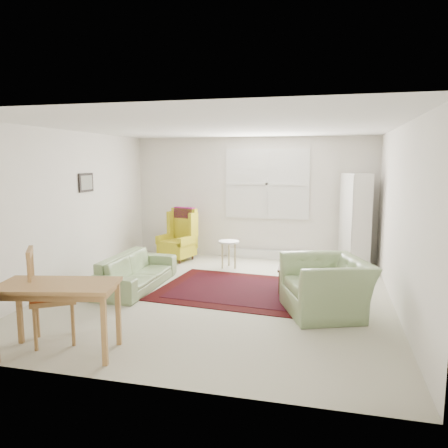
% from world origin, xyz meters
% --- Properties ---
extents(room, '(5.04, 5.54, 2.51)m').
position_xyz_m(room, '(0.02, 0.21, 1.26)').
color(room, '#BDB9A1').
rests_on(room, ground).
extents(rug, '(3.22, 2.23, 0.03)m').
position_xyz_m(rug, '(0.54, 0.31, 0.02)').
color(rug, black).
rests_on(rug, ground).
extents(sofa, '(0.71, 1.81, 0.73)m').
position_xyz_m(sofa, '(-1.40, 0.10, 0.37)').
color(sofa, '#829B67').
rests_on(sofa, ground).
extents(armchair, '(1.34, 1.42, 0.89)m').
position_xyz_m(armchair, '(1.57, -0.41, 0.44)').
color(armchair, '#829B67').
rests_on(armchair, ground).
extents(wingback_chair, '(0.78, 0.80, 1.07)m').
position_xyz_m(wingback_chair, '(-1.43, 2.07, 0.54)').
color(wingback_chair, gold).
rests_on(wingback_chair, ground).
extents(coffee_table, '(0.50, 0.50, 0.39)m').
position_xyz_m(coffee_table, '(1.08, 0.46, 0.20)').
color(coffee_table, '#402413').
rests_on(coffee_table, ground).
extents(stool, '(0.49, 0.49, 0.52)m').
position_xyz_m(stool, '(-0.26, 1.72, 0.26)').
color(stool, white).
rests_on(stool, ground).
extents(cabinet, '(0.58, 0.80, 1.79)m').
position_xyz_m(cabinet, '(2.05, 2.35, 0.89)').
color(cabinet, silver).
rests_on(cabinet, ground).
extents(desk, '(1.30, 0.84, 0.76)m').
position_xyz_m(desk, '(-1.12, -2.35, 0.38)').
color(desk, '#AC7D45').
rests_on(desk, ground).
extents(desk_chair, '(0.65, 0.65, 1.08)m').
position_xyz_m(desk_chair, '(-1.36, -2.09, 0.54)').
color(desk_chair, '#AC7D45').
rests_on(desk_chair, ground).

